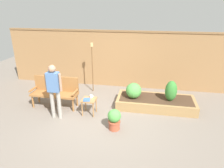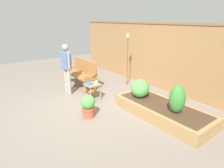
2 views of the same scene
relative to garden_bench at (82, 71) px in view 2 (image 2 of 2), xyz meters
The scene contains 12 objects.
ground_plane 1.72m from the garden_bench, 21.13° to the right, with size 14.00×14.00×0.00m, color #70665B.
fence_back 2.58m from the garden_bench, 53.00° to the left, with size 8.40×0.14×2.16m.
garden_bench is the anchor object (origin of this frame).
side_table 1.24m from the garden_bench, 15.80° to the right, with size 0.40×0.40×0.48m.
cup_on_table 1.24m from the garden_bench, ahead, with size 0.12×0.08×0.08m.
book_on_table 1.23m from the garden_bench, 20.18° to the right, with size 0.19×0.19×0.04m, color #38609E.
potted_boxwood 2.28m from the garden_bench, 25.73° to the right, with size 0.34×0.34×0.56m.
raised_planter_bed 3.17m from the garden_bench, ahead, with size 2.40×1.00×0.30m.
shrub_near_bench 2.44m from the garden_bench, ahead, with size 0.48×0.48×0.48m.
shrub_far_corner 3.55m from the garden_bench, ahead, with size 0.35×0.35×0.63m.
tiki_torch 1.70m from the garden_bench, 57.23° to the left, with size 0.10×0.10×1.80m.
person_by_bench 0.88m from the garden_bench, 64.84° to the right, with size 0.47×0.20×1.56m.
Camera 2 is at (4.17, -2.45, 2.28)m, focal length 30.59 mm.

